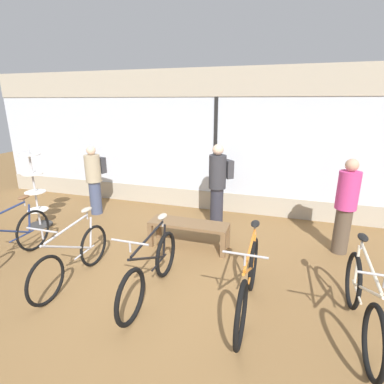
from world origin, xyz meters
TOP-DOWN VIEW (x-y plane):
  - ground_plane at (0.00, 0.00)m, footprint 24.00×24.00m
  - shop_back_wall at (0.00, 3.36)m, footprint 12.00×0.08m
  - bicycle_far_left at (-2.52, -0.08)m, footprint 0.46×1.78m
  - bicycle_left at (-1.22, -0.16)m, footprint 0.46×1.66m
  - bicycle_center at (-0.02, -0.12)m, footprint 0.46×1.73m
  - bicycle_right at (1.25, -0.06)m, footprint 0.46×1.80m
  - bicycle_far_right at (2.49, -0.06)m, footprint 0.46×1.76m
  - accessory_rack at (-3.26, 1.30)m, footprint 0.48×0.48m
  - display_bench at (0.02, 1.34)m, footprint 1.40×0.44m
  - customer_near_rack at (-2.54, 2.29)m, footprint 0.39×0.52m
  - customer_by_window at (2.57, 1.97)m, footprint 0.40×0.53m
  - customer_mid_floor at (0.30, 2.38)m, footprint 0.54×0.54m

SIDE VIEW (x-z plane):
  - ground_plane at x=0.00m, z-range 0.00..0.00m
  - bicycle_left at x=-1.22m, z-range -0.13..0.88m
  - bicycle_center at x=-0.02m, z-range -0.14..0.88m
  - display_bench at x=0.02m, z-range 0.15..0.62m
  - bicycle_far_right at x=2.49m, z-range -0.13..0.91m
  - bicycle_right at x=1.25m, z-range -0.13..0.92m
  - bicycle_far_left at x=-2.52m, z-range -0.12..0.92m
  - accessory_rack at x=-3.26m, z-range -0.14..1.47m
  - customer_near_rack at x=-2.54m, z-range 0.06..1.63m
  - customer_by_window at x=2.57m, z-range 0.06..1.70m
  - customer_mid_floor at x=0.30m, z-range 0.07..1.79m
  - shop_back_wall at x=0.00m, z-range 0.04..3.24m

